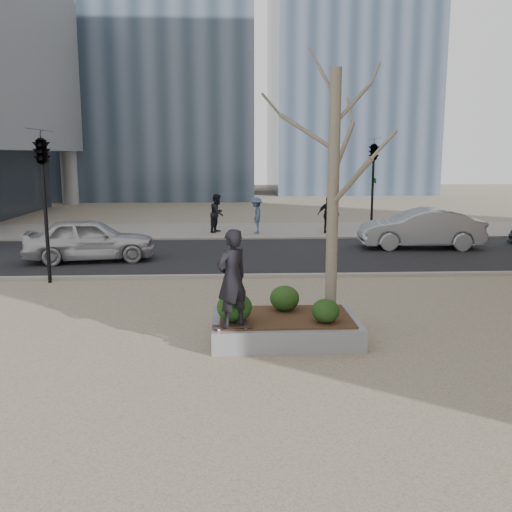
{
  "coord_description": "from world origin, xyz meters",
  "views": [
    {
      "loc": [
        -0.18,
        -11.35,
        3.8
      ],
      "look_at": [
        0.5,
        2.0,
        1.4
      ],
      "focal_mm": 40.0,
      "sensor_mm": 36.0,
      "label": 1
    }
  ],
  "objects_px": {
    "police_car": "(90,239)",
    "planter": "(285,328)",
    "skateboard": "(232,328)",
    "skateboarder": "(232,278)"
  },
  "relations": [
    {
      "from": "skateboard",
      "to": "skateboarder",
      "type": "bearing_deg",
      "value": 0.0
    },
    {
      "from": "planter",
      "to": "police_car",
      "type": "xyz_separation_m",
      "value": [
        -6.07,
        9.03,
        0.57
      ]
    },
    {
      "from": "skateboard",
      "to": "police_car",
      "type": "height_order",
      "value": "police_car"
    },
    {
      "from": "planter",
      "to": "skateboarder",
      "type": "height_order",
      "value": "skateboarder"
    },
    {
      "from": "police_car",
      "to": "planter",
      "type": "bearing_deg",
      "value": -154.69
    },
    {
      "from": "skateboard",
      "to": "police_car",
      "type": "bearing_deg",
      "value": 115.22
    },
    {
      "from": "skateboarder",
      "to": "police_car",
      "type": "bearing_deg",
      "value": -100.78
    },
    {
      "from": "planter",
      "to": "police_car",
      "type": "distance_m",
      "value": 10.9
    },
    {
      "from": "planter",
      "to": "skateboard",
      "type": "xyz_separation_m",
      "value": [
        -1.1,
        -0.76,
        0.26
      ]
    },
    {
      "from": "skateboarder",
      "to": "police_car",
      "type": "relative_size",
      "value": 0.42
    }
  ]
}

